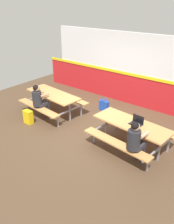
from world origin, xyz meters
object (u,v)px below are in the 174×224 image
at_px(picnic_table_left, 53,98).
at_px(tote_bag_bright, 104,105).
at_px(laptop_dark, 137,122).
at_px(backpack_dark, 29,117).
at_px(student_nearer, 39,99).
at_px(picnic_table_right, 131,129).
at_px(student_further, 135,140).

relative_size(picnic_table_left, tote_bag_bright, 4.89).
bearing_deg(laptop_dark, tote_bag_bright, 144.10).
bearing_deg(backpack_dark, student_nearer, 81.52).
bearing_deg(laptop_dark, picnic_table_left, 177.39).
xyz_separation_m(picnic_table_right, backpack_dark, (-3.21, -0.83, -0.36)).
distance_m(picnic_table_left, backpack_dark, 1.07).
height_order(picnic_table_left, student_further, student_further).
distance_m(picnic_table_left, laptop_dark, 3.22).
bearing_deg(tote_bag_bright, picnic_table_right, -38.06).
bearing_deg(student_further, picnic_table_right, 125.18).
distance_m(laptop_dark, tote_bag_bright, 2.51).
bearing_deg(student_further, student_nearer, 176.48).
bearing_deg(laptop_dark, backpack_dark, -165.53).
xyz_separation_m(picnic_table_right, student_nearer, (-3.14, -0.38, 0.13)).
relative_size(backpack_dark, tote_bag_bright, 1.02).
distance_m(picnic_table_left, tote_bag_bright, 1.82).
relative_size(picnic_table_left, student_further, 1.74).
distance_m(backpack_dark, tote_bag_bright, 2.66).
relative_size(picnic_table_left, student_nearer, 1.74).
height_order(backpack_dark, tote_bag_bright, backpack_dark).
xyz_separation_m(picnic_table_left, laptop_dark, (3.21, -0.15, 0.21)).
xyz_separation_m(picnic_table_right, student_further, (0.42, -0.60, 0.13)).
distance_m(student_further, backpack_dark, 3.67).
bearing_deg(picnic_table_right, student_further, -54.82).
relative_size(picnic_table_right, student_nearer, 1.74).
relative_size(picnic_table_right, laptop_dark, 6.19).
bearing_deg(picnic_table_left, student_further, -12.41).
height_order(student_nearer, student_further, same).
xyz_separation_m(picnic_table_right, tote_bag_bright, (-1.86, 1.45, -0.38)).
height_order(picnic_table_left, laptop_dark, laptop_dark).
relative_size(student_nearer, tote_bag_bright, 2.81).
height_order(laptop_dark, backpack_dark, laptop_dark).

